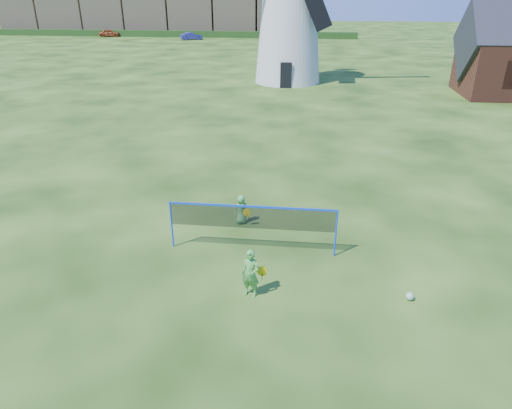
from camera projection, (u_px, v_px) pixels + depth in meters
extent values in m
plane|color=black|center=(248.00, 256.00, 13.95)|extent=(220.00, 220.00, 0.00)
cube|color=black|center=(286.00, 75.00, 36.75)|extent=(0.91, 0.11, 2.01)
cube|color=black|center=(288.00, 27.00, 35.72)|extent=(0.64, 0.11, 0.82)
cube|color=black|center=(512.00, 75.00, 31.53)|extent=(0.96, 0.10, 1.93)
cylinder|color=blue|center=(172.00, 225.00, 14.12)|extent=(0.05, 0.05, 1.55)
cylinder|color=blue|center=(336.00, 233.00, 13.62)|extent=(0.05, 0.05, 1.55)
cube|color=black|center=(252.00, 218.00, 13.71)|extent=(5.00, 0.02, 0.70)
cube|color=blue|center=(252.00, 207.00, 13.56)|extent=(5.00, 0.02, 0.06)
imported|color=green|center=(251.00, 274.00, 11.88)|extent=(0.56, 0.44, 1.35)
cylinder|color=#DCBE0B|center=(262.00, 271.00, 12.02)|extent=(0.28, 0.02, 0.28)
cube|color=#DCBE0B|center=(262.00, 276.00, 12.09)|extent=(0.03, 0.02, 0.20)
imported|color=#50A24E|center=(241.00, 209.00, 15.68)|extent=(0.59, 0.51, 1.03)
cylinder|color=#DCBE0B|center=(247.00, 212.00, 15.46)|extent=(0.28, 0.02, 0.28)
cube|color=#DCBE0B|center=(247.00, 217.00, 15.53)|extent=(0.03, 0.02, 0.20)
sphere|color=green|center=(410.00, 296.00, 11.94)|extent=(0.22, 0.22, 0.22)
cube|color=tan|center=(29.00, 12.00, 82.01)|extent=(6.74, 8.00, 6.91)
cube|color=tan|center=(69.00, 10.00, 81.16)|extent=(7.69, 8.00, 7.38)
cube|color=tan|center=(110.00, 11.00, 80.41)|extent=(7.08, 8.00, 7.30)
cube|color=tan|center=(152.00, 13.00, 79.81)|extent=(7.24, 8.00, 6.60)
cube|color=tan|center=(195.00, 13.00, 79.02)|extent=(7.39, 8.00, 6.74)
cube|color=tan|center=(238.00, 12.00, 78.21)|extent=(6.93, 8.00, 7.01)
cube|color=tan|center=(278.00, 15.00, 77.65)|extent=(6.40, 8.00, 6.40)
cube|color=#193814|center=(166.00, 34.00, 75.22)|extent=(62.00, 0.80, 1.00)
imported|color=brown|center=(110.00, 33.00, 75.63)|extent=(3.58, 2.05, 1.15)
imported|color=navy|center=(191.00, 36.00, 71.11)|extent=(3.48, 2.44, 1.09)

